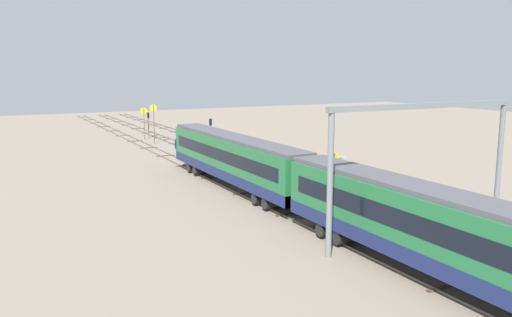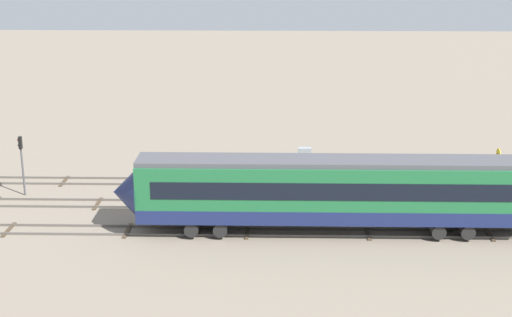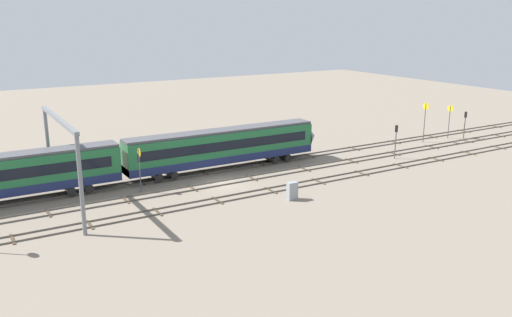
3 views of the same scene
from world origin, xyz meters
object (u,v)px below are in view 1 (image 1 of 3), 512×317
Objects in this scene: overhead_gantry at (425,142)px; signal_light_trackside_departure at (211,130)px; speed_sign_mid_trackside at (144,118)px; relay_cabinet at (342,165)px; speed_sign_distant_end at (154,118)px; speed_sign_far_trackside at (334,174)px; signal_light_trackside_approach at (148,121)px.

overhead_gantry reaches higher than signal_light_trackside_departure.
speed_sign_mid_trackside is 2.76× the size of relay_cabinet.
overhead_gantry reaches higher than speed_sign_distant_end.
speed_sign_distant_end reaches higher than relay_cabinet.
speed_sign_far_trackside is 33.19m from signal_light_trackside_departure.
overhead_gantry is at bearing -170.50° from speed_sign_far_trackside.
speed_sign_distant_end is 1.44× the size of signal_light_trackside_approach.
overhead_gantry is 2.59× the size of speed_sign_distant_end.
signal_light_trackside_approach is at bearing 14.66° from relay_cabinet.
speed_sign_mid_trackside is 1.07× the size of speed_sign_far_trackside.
speed_sign_distant_end is at bearing 24.50° from signal_light_trackside_departure.
signal_light_trackside_departure is at bearing -168.90° from signal_light_trackside_approach.
speed_sign_mid_trackside is 2.48m from signal_light_trackside_approach.
speed_sign_distant_end is 1.32× the size of signal_light_trackside_departure.
relay_cabinet is (-36.39, -11.31, -2.45)m from speed_sign_mid_trackside.
signal_light_trackside_departure is (40.84, -2.17, -3.58)m from overhead_gantry.
speed_sign_far_trackside is at bearing 173.98° from signal_light_trackside_departure.
signal_light_trackside_approach is at bearing 0.01° from speed_sign_far_trackside.
speed_sign_far_trackside is 1.17× the size of signal_light_trackside_approach.
speed_sign_distant_end is 33.20m from relay_cabinet.
relay_cabinet is (-31.07, -11.32, -2.95)m from speed_sign_distant_end.
speed_sign_far_trackside is 50.79m from signal_light_trackside_approach.
relay_cabinet is (12.36, -10.05, -2.16)m from speed_sign_far_trackside.
speed_sign_distant_end is at bearing 1.67° from speed_sign_far_trackside.
signal_light_trackside_approach is at bearing 11.10° from signal_light_trackside_departure.
speed_sign_distant_end is 7.55m from signal_light_trackside_approach.
signal_light_trackside_approach is (58.62, 1.32, -3.79)m from overhead_gantry.
overhead_gantry reaches higher than speed_sign_far_trackside.
speed_sign_distant_end is 3.19× the size of relay_cabinet.
signal_light_trackside_approach is (50.79, 0.01, -0.39)m from speed_sign_far_trackside.
speed_sign_mid_trackside is 16.45m from signal_light_trackside_departure.
speed_sign_mid_trackside reaches higher than speed_sign_far_trackside.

